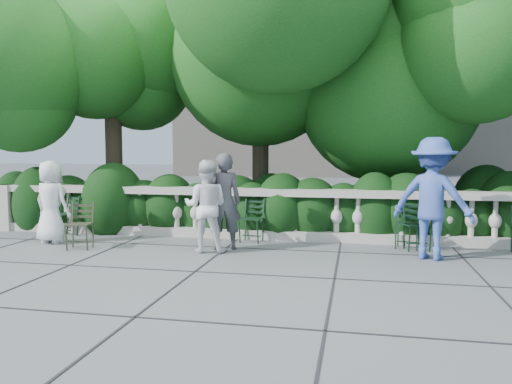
% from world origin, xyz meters
% --- Properties ---
extents(ground, '(90.00, 90.00, 0.00)m').
position_xyz_m(ground, '(0.00, 0.00, 0.00)').
color(ground, '#54585C').
rests_on(ground, ground).
extents(balustrade, '(12.00, 0.44, 1.00)m').
position_xyz_m(balustrade, '(0.00, 1.80, 0.49)').
color(balustrade, '#9E998E').
rests_on(balustrade, ground).
extents(shrub_hedge, '(15.00, 2.60, 1.70)m').
position_xyz_m(shrub_hedge, '(0.00, 3.00, 0.00)').
color(shrub_hedge, black).
rests_on(shrub_hedge, ground).
extents(tree_canopy, '(15.04, 6.52, 6.78)m').
position_xyz_m(tree_canopy, '(0.69, 3.19, 3.96)').
color(tree_canopy, '#3F3023').
rests_on(tree_canopy, ground).
extents(chair_a, '(0.60, 0.62, 0.84)m').
position_xyz_m(chair_a, '(-4.12, 1.22, 0.00)').
color(chair_a, black).
rests_on(chair_a, ground).
extents(chair_b, '(0.60, 0.62, 0.84)m').
position_xyz_m(chair_b, '(-4.43, 1.35, 0.00)').
color(chair_b, black).
rests_on(chair_b, ground).
extents(chair_c, '(0.49, 0.53, 0.84)m').
position_xyz_m(chair_c, '(-0.19, 1.29, 0.00)').
color(chair_c, black).
rests_on(chair_c, ground).
extents(chair_d, '(0.52, 0.55, 0.84)m').
position_xyz_m(chair_d, '(2.86, 1.10, 0.00)').
color(chair_d, black).
rests_on(chair_d, ground).
extents(chair_e, '(0.53, 0.56, 0.84)m').
position_xyz_m(chair_e, '(2.65, 1.24, 0.00)').
color(chair_e, black).
rests_on(chair_e, ground).
extents(chair_weathered, '(0.53, 0.56, 0.84)m').
position_xyz_m(chair_weathered, '(-3.00, 0.03, 0.00)').
color(chair_weathered, black).
rests_on(chair_weathered, ground).
extents(person_businessman, '(0.86, 0.66, 1.56)m').
position_xyz_m(person_businessman, '(-3.86, 0.60, 0.78)').
color(person_businessman, white).
rests_on(person_businessman, ground).
extents(person_woman_grey, '(0.72, 0.59, 1.70)m').
position_xyz_m(person_woman_grey, '(-0.51, 0.67, 0.85)').
color(person_woman_grey, '#414147').
rests_on(person_woman_grey, ground).
extents(person_casual_man, '(0.82, 0.66, 1.59)m').
position_xyz_m(person_casual_man, '(-0.76, 0.40, 0.79)').
color(person_casual_man, silver).
rests_on(person_casual_man, ground).
extents(person_older_blue, '(1.45, 1.15, 1.96)m').
position_xyz_m(person_older_blue, '(2.98, 0.59, 0.98)').
color(person_older_blue, '#3752A5').
rests_on(person_older_blue, ground).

